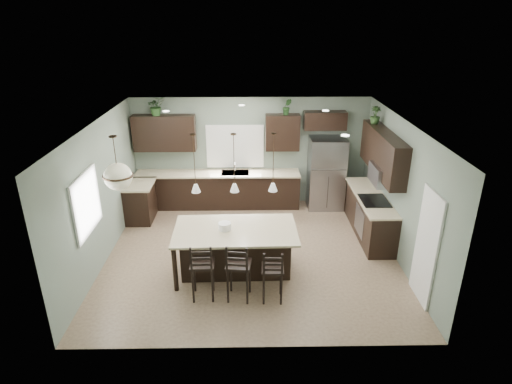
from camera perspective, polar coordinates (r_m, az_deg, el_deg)
The scene contains 33 objects.
ground at distance 9.16m, azimuth -0.59°, elevation -8.21°, with size 6.00×6.00×0.00m, color #9E8466.
pantry_door at distance 7.90m, azimuth 21.76°, elevation -6.89°, with size 0.04×0.82×2.04m, color white.
window_back at distance 11.05m, azimuth -2.81°, elevation 6.11°, with size 1.35×0.02×1.00m, color white.
window_left at distance 8.27m, azimuth -21.76°, elevation -1.44°, with size 0.02×1.10×1.00m, color white.
left_return_cabs at distance 10.79m, azimuth -15.16°, elevation -1.34°, with size 0.60×0.90×0.90m, color black.
left_return_countertop at distance 10.61m, azimuth -15.31°, elevation 0.98°, with size 0.66×0.96×0.04m, color beige.
back_lower_cabs at distance 11.18m, azimuth -5.05°, elevation 0.25°, with size 4.20×0.60×0.90m, color black.
back_countertop at distance 10.99m, azimuth -5.14°, elevation 2.48°, with size 4.20×0.66×0.04m, color beige.
sink_inset at distance 10.96m, azimuth -2.79°, elevation 2.57°, with size 0.70×0.45×0.01m, color gray.
faucet at distance 10.88m, azimuth -2.81°, elevation 3.23°, with size 0.02×0.02×0.28m, color silver.
back_upper_left at distance 10.99m, azimuth -12.11°, elevation 7.71°, with size 1.55×0.34×0.90m, color black.
back_upper_right at distance 10.82m, azimuth 3.55°, elevation 7.93°, with size 0.85×0.34×0.90m, color black.
fridge_header at distance 10.88m, azimuth 9.19°, elevation 9.40°, with size 1.05×0.34×0.45m, color black.
right_lower_cabs at distance 10.09m, azimuth 14.91°, elevation -3.05°, with size 0.60×2.35×0.90m, color black.
right_countertop at distance 9.89m, azimuth 15.07°, elevation -0.60°, with size 0.66×2.35×0.04m, color beige.
cooktop at distance 9.64m, azimuth 15.50°, elevation -1.11°, with size 0.58×0.75×0.02m, color black.
wall_oven_front at distance 9.77m, azimuth 13.59°, elevation -3.79°, with size 0.01×0.72×0.60m, color gray.
right_upper_cabs at distance 9.59m, azimuth 16.55°, elevation 5.07°, with size 0.34×2.35×0.90m, color black.
microwave at distance 9.45m, azimuth 16.46°, elevation 2.25°, with size 0.40×0.75×0.40m, color gray.
refrigerator at distance 11.09m, azimuth 9.33°, elevation 2.48°, with size 0.90×0.74×1.85m, color gray.
kitchen_island at distance 8.36m, azimuth -2.71°, elevation -7.80°, with size 2.33×1.32×0.92m, color black.
serving_dish at distance 8.11m, azimuth -4.19°, elevation -4.58°, with size 0.24×0.24×0.14m, color white.
bar_stool_left at distance 7.66m, azimuth -7.14°, elevation -10.27°, with size 0.42×0.42×1.12m, color black.
bar_stool_center at distance 7.58m, azimuth -2.32°, elevation -10.41°, with size 0.42×0.42×1.14m, color black.
bar_stool_right at distance 7.57m, azimuth 2.22°, elevation -10.93°, with size 0.38×0.38×1.03m, color black.
pendant_left at distance 7.66m, azimuth -8.21°, elevation 3.76°, with size 0.17×0.17×1.10m, color white, non-canonical shape.
pendant_center at distance 7.61m, azimuth -2.95°, elevation 3.86°, with size 0.17×0.17×1.10m, color silver, non-canonical shape.
pendant_right at distance 7.63m, azimuth 2.32°, elevation 3.93°, with size 0.17×0.17×1.10m, color white, non-canonical shape.
chandelier at distance 7.83m, azimuth -18.13°, elevation 3.67°, with size 0.53×0.53×1.00m, color beige, non-canonical shape.
plant_back_left at distance 10.84m, azimuth -13.19°, elevation 11.10°, with size 0.41×0.36×0.46m, color #274C21.
plant_back_right at distance 10.65m, azimuth 4.16°, elevation 11.27°, with size 0.22×0.18×0.40m, color #254D22.
plant_right_wall at distance 10.09m, azimuth 15.63°, elevation 9.85°, with size 0.22×0.22×0.40m, color #2B4C21.
room_shell at distance 8.41m, azimuth -0.64°, elevation 1.76°, with size 6.00×6.00×6.00m.
Camera 1 is at (-0.04, -7.85, 4.71)m, focal length 30.00 mm.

